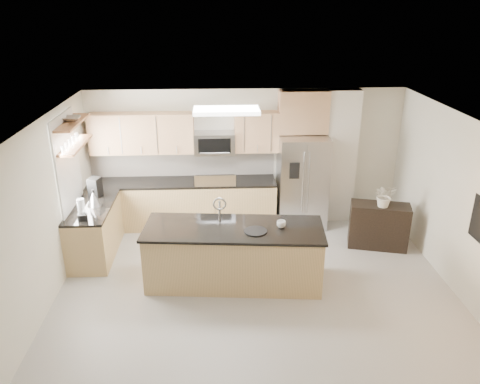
{
  "coord_description": "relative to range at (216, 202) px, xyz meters",
  "views": [
    {
      "loc": [
        -0.55,
        -5.43,
        4.11
      ],
      "look_at": [
        -0.21,
        1.3,
        1.34
      ],
      "focal_mm": 35.0,
      "sensor_mm": 36.0,
      "label": 1
    }
  ],
  "objects": [
    {
      "name": "floor",
      "position": [
        0.6,
        -2.92,
        -0.47
      ],
      "size": [
        6.5,
        6.5,
        0.0
      ],
      "primitive_type": "plane",
      "color": "#9C9B95",
      "rests_on": "ground"
    },
    {
      "name": "ceiling",
      "position": [
        0.6,
        -2.92,
        2.13
      ],
      "size": [
        6.0,
        6.5,
        0.02
      ],
      "primitive_type": "cube",
      "color": "white",
      "rests_on": "wall_back"
    },
    {
      "name": "wall_back",
      "position": [
        0.6,
        0.33,
        0.83
      ],
      "size": [
        6.0,
        0.02,
        2.6
      ],
      "primitive_type": "cube",
      "color": "beige",
      "rests_on": "floor"
    },
    {
      "name": "wall_left",
      "position": [
        -2.4,
        -2.92,
        0.83
      ],
      "size": [
        0.02,
        6.5,
        2.6
      ],
      "primitive_type": "cube",
      "color": "beige",
      "rests_on": "floor"
    },
    {
      "name": "back_counter",
      "position": [
        -0.63,
        0.01,
        -0.0
      ],
      "size": [
        3.55,
        0.66,
        1.44
      ],
      "color": "tan",
      "rests_on": "floor"
    },
    {
      "name": "left_counter",
      "position": [
        -2.07,
        -1.07,
        -0.01
      ],
      "size": [
        0.66,
        1.5,
        0.92
      ],
      "color": "tan",
      "rests_on": "floor"
    },
    {
      "name": "range",
      "position": [
        0.0,
        0.0,
        0.0
      ],
      "size": [
        0.76,
        0.64,
        1.14
      ],
      "color": "black",
      "rests_on": "floor"
    },
    {
      "name": "upper_cabinets",
      "position": [
        -0.7,
        0.16,
        1.35
      ],
      "size": [
        3.5,
        0.33,
        0.75
      ],
      "color": "tan",
      "rests_on": "wall_back"
    },
    {
      "name": "microwave",
      "position": [
        0.0,
        0.12,
        1.16
      ],
      "size": [
        0.76,
        0.4,
        0.4
      ],
      "color": "#A7A7A9",
      "rests_on": "upper_cabinets"
    },
    {
      "name": "refrigerator",
      "position": [
        1.66,
        -0.05,
        0.42
      ],
      "size": [
        0.92,
        0.78,
        1.78
      ],
      "color": "#A7A7A9",
      "rests_on": "floor"
    },
    {
      "name": "partition_column",
      "position": [
        2.42,
        0.18,
        0.83
      ],
      "size": [
        0.6,
        0.3,
        2.6
      ],
      "primitive_type": "cube",
      "color": "silver",
      "rests_on": "floor"
    },
    {
      "name": "window",
      "position": [
        -2.38,
        -1.07,
        1.18
      ],
      "size": [
        0.04,
        1.15,
        1.65
      ],
      "color": "white",
      "rests_on": "wall_left"
    },
    {
      "name": "shelf_lower",
      "position": [
        -2.25,
        -0.97,
        1.48
      ],
      "size": [
        0.3,
        1.2,
        0.04
      ],
      "primitive_type": "cube",
      "color": "#96653C",
      "rests_on": "wall_left"
    },
    {
      "name": "shelf_upper",
      "position": [
        -2.25,
        -0.97,
        1.85
      ],
      "size": [
        0.3,
        1.2,
        0.04
      ],
      "primitive_type": "cube",
      "color": "#96653C",
      "rests_on": "wall_left"
    },
    {
      "name": "ceiling_fixture",
      "position": [
        0.2,
        -1.32,
        2.09
      ],
      "size": [
        1.0,
        0.5,
        0.06
      ],
      "primitive_type": "cube",
      "color": "white",
      "rests_on": "ceiling"
    },
    {
      "name": "island",
      "position": [
        0.27,
        -2.04,
        -0.0
      ],
      "size": [
        2.79,
        1.22,
        1.36
      ],
      "rotation": [
        0.0,
        0.0,
        -0.09
      ],
      "color": "tan",
      "rests_on": "floor"
    },
    {
      "name": "credenza",
      "position": [
        2.88,
        -1.04,
        -0.07
      ],
      "size": [
        1.09,
        0.66,
        0.81
      ],
      "primitive_type": "cube",
      "rotation": [
        0.0,
        0.0,
        -0.25
      ],
      "color": "black",
      "rests_on": "floor"
    },
    {
      "name": "cup",
      "position": [
        0.99,
        -2.08,
        0.52
      ],
      "size": [
        0.18,
        0.18,
        0.11
      ],
      "primitive_type": "imported",
      "rotation": [
        0.0,
        0.0,
        -0.35
      ],
      "color": "silver",
      "rests_on": "island"
    },
    {
      "name": "platter",
      "position": [
        0.59,
        -2.2,
        0.48
      ],
      "size": [
        0.41,
        0.41,
        0.02
      ],
      "primitive_type": "cylinder",
      "rotation": [
        0.0,
        0.0,
        0.22
      ],
      "color": "black",
      "rests_on": "island"
    },
    {
      "name": "blender",
      "position": [
        -2.08,
        -1.62,
        0.6
      ],
      "size": [
        0.15,
        0.15,
        0.36
      ],
      "color": "black",
      "rests_on": "left_counter"
    },
    {
      "name": "kettle",
      "position": [
        -2.02,
        -1.07,
        0.57
      ],
      "size": [
        0.23,
        0.23,
        0.29
      ],
      "color": "#A7A7A9",
      "rests_on": "left_counter"
    },
    {
      "name": "coffee_maker",
      "position": [
        -2.09,
        -0.66,
        0.61
      ],
      "size": [
        0.23,
        0.26,
        0.34
      ],
      "color": "black",
      "rests_on": "left_counter"
    },
    {
      "name": "bowl",
      "position": [
        -2.25,
        -0.94,
        1.91
      ],
      "size": [
        0.41,
        0.41,
        0.09
      ],
      "primitive_type": "imported",
      "rotation": [
        0.0,
        0.0,
        0.07
      ],
      "color": "#A7A7A9",
      "rests_on": "shelf_upper"
    },
    {
      "name": "flower_vase",
      "position": [
        2.9,
        -1.11,
        0.64
      ],
      "size": [
        0.6,
        0.53,
        0.61
      ],
      "primitive_type": "imported",
      "rotation": [
        0.0,
        0.0,
        0.1
      ],
      "color": "silver",
      "rests_on": "credenza"
    }
  ]
}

